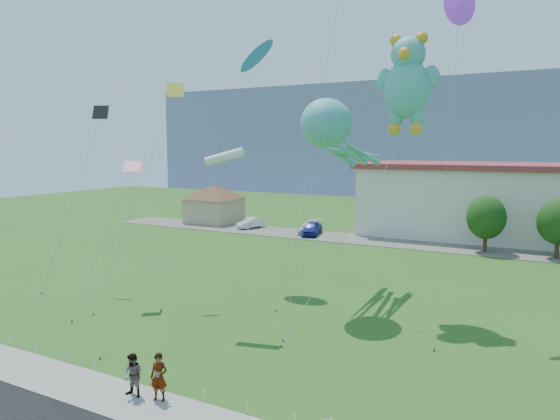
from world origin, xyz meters
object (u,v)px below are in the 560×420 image
(octopus_kite, at_px, (332,133))
(teddy_bear_kite, at_px, (407,82))
(parked_car_white, at_px, (310,227))
(parked_car_silver, at_px, (251,223))
(pedestrian_left, at_px, (159,377))
(parked_car_blue, at_px, (311,228))
(pavilion, at_px, (214,200))
(pedestrian_right, at_px, (133,375))

(octopus_kite, height_order, teddy_bear_kite, teddy_bear_kite)
(parked_car_white, bearing_deg, teddy_bear_kite, -58.69)
(octopus_kite, bearing_deg, parked_car_white, 116.96)
(parked_car_silver, bearing_deg, octopus_kite, -30.79)
(parked_car_silver, distance_m, teddy_bear_kite, 34.78)
(parked_car_silver, height_order, parked_car_white, parked_car_white)
(pedestrian_left, height_order, parked_car_blue, pedestrian_left)
(octopus_kite, distance_m, teddy_bear_kite, 5.43)
(parked_car_white, bearing_deg, pavilion, 167.24)
(pedestrian_left, relative_size, octopus_kite, 0.15)
(pavilion, xyz_separation_m, parked_car_blue, (15.59, -3.16, -2.21))
(pavilion, distance_m, pedestrian_left, 47.60)
(pavilion, xyz_separation_m, pedestrian_left, (25.49, -40.15, -1.97))
(pedestrian_left, relative_size, parked_car_blue, 0.43)
(parked_car_white, distance_m, octopus_kite, 27.44)
(pedestrian_right, height_order, octopus_kite, octopus_kite)
(pedestrian_left, height_order, parked_car_silver, pedestrian_left)
(octopus_kite, bearing_deg, parked_car_silver, 130.72)
(parked_car_blue, bearing_deg, pedestrian_left, -87.33)
(parked_car_white, xyz_separation_m, teddy_bear_kite, (15.91, -21.60, 13.16))
(pedestrian_left, bearing_deg, pedestrian_right, 176.36)
(pavilion, relative_size, parked_car_blue, 2.07)
(pavilion, distance_m, parked_car_blue, 16.06)
(parked_car_white, relative_size, octopus_kite, 0.37)
(pedestrian_right, bearing_deg, parked_car_blue, 101.98)
(parked_car_blue, bearing_deg, teddy_bear_kite, -65.57)
(octopus_kite, relative_size, teddy_bear_kite, 0.77)
(pedestrian_left, distance_m, parked_car_white, 39.56)
(pedestrian_left, height_order, pedestrian_right, pedestrian_left)
(parked_car_blue, bearing_deg, parked_car_white, 106.63)
(pedestrian_right, relative_size, parked_car_blue, 0.39)
(pedestrian_right, xyz_separation_m, octopus_kite, (2.13, 15.63, 9.88))
(parked_car_white, bearing_deg, octopus_kite, -68.11)
(pedestrian_right, xyz_separation_m, teddy_bear_kite, (6.48, 16.78, 12.93))
(pavilion, distance_m, pedestrian_right, 47.23)
(pedestrian_left, height_order, parked_car_white, pedestrian_left)
(octopus_kite, xyz_separation_m, teddy_bear_kite, (4.35, 1.14, 3.05))
(parked_car_silver, relative_size, parked_car_white, 0.82)
(pavilion, xyz_separation_m, octopus_kite, (26.52, -24.76, 7.84))
(pedestrian_left, relative_size, pedestrian_right, 1.09)
(parked_car_white, xyz_separation_m, parked_car_blue, (0.63, -1.14, 0.07))
(pavilion, distance_m, parked_car_white, 15.26)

